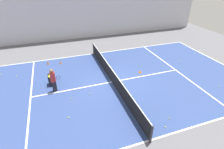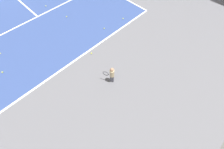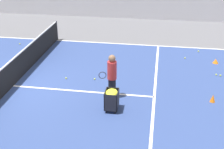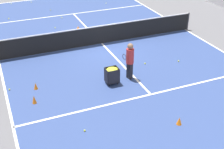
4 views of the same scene
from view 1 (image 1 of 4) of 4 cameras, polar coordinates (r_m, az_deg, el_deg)
The scene contains 31 objects.
ground_plane at distance 13.23m, azimuth -0.00°, elevation -2.47°, with size 35.36×35.36×0.00m, color #5B5B60.
court_playing_area at distance 13.23m, azimuth -0.00°, elevation -2.46°, with size 11.28×20.85×0.00m.
line_baseline_near at distance 18.95m, azimuth 31.38°, elevation 3.51°, with size 11.28×0.10×0.00m, color white.
line_sideline_left at distance 9.40m, azimuth 12.07°, elevation -20.34°, with size 0.10×20.85×0.00m, color white.
line_sideline_right at distance 18.03m, azimuth -5.91°, elevation 6.81°, with size 0.10×20.85×0.00m, color white.
line_service_near at distance 15.79m, azimuth 20.07°, elevation 1.40°, with size 11.28×0.10×0.00m, color white.
line_service_far at distance 12.89m, azimuth -25.04°, elevation -6.74°, with size 11.28×0.10×0.00m, color white.
line_centre_service at distance 13.23m, azimuth -0.00°, elevation -2.45°, with size 0.10×11.47×0.00m, color white.
hall_enclosure_right at distance 22.03m, azimuth -10.05°, elevation 21.17°, with size 0.15×31.66×7.59m.
tennis_net at distance 12.93m, azimuth -0.00°, elevation -0.35°, with size 11.58×0.10×1.10m.
coach_at_net at distance 12.40m, azimuth -18.70°, elevation -1.31°, with size 0.41×0.68×1.73m.
ball_cart at distance 13.43m, azimuth -19.18°, elevation -1.07°, with size 0.57×0.46×0.78m.
training_cone_2 at distance 14.57m, azimuth 9.14°, elevation 0.98°, with size 0.25×0.25×0.22m, color orange.
training_cone_3 at distance 16.46m, azimuth -16.54°, elevation 3.83°, with size 0.17×0.17×0.31m, color orange.
training_cone_4 at distance 16.70m, azimuth -20.21°, elevation 3.65°, with size 0.18×0.18×0.35m, color orange.
tennis_ball_0 at distance 20.96m, azimuth 22.96°, elevation 8.06°, with size 0.07×0.07×0.07m, color yellow.
tennis_ball_2 at distance 14.91m, azimuth 31.51°, elevation -3.21°, with size 0.07×0.07×0.07m, color yellow.
tennis_ball_4 at distance 10.53m, azimuth -14.05°, elevation -13.48°, with size 0.07×0.07×0.07m, color yellow.
tennis_ball_6 at distance 16.13m, azimuth 16.30°, elevation 2.82°, with size 0.07×0.07×0.07m, color yellow.
tennis_ball_8 at distance 17.52m, azimuth 21.14°, elevation 4.20°, with size 0.07×0.07×0.07m, color yellow.
tennis_ball_10 at distance 10.15m, azimuth 16.97°, elevation -16.09°, with size 0.07×0.07×0.07m, color yellow.
tennis_ball_12 at distance 12.03m, azimuth -7.33°, elevation -6.30°, with size 0.07×0.07×0.07m, color yellow.
tennis_ball_13 at distance 19.83m, azimuth 25.31°, elevation 6.31°, with size 0.07×0.07×0.07m, color yellow.
tennis_ball_15 at distance 15.91m, azimuth -28.72°, elevation -0.34°, with size 0.07×0.07×0.07m, color yellow.
tennis_ball_16 at distance 16.77m, azimuth -32.41°, elevation 0.09°, with size 0.07×0.07×0.07m, color yellow.
tennis_ball_17 at distance 19.32m, azimuth 13.78°, elevation 7.83°, with size 0.07×0.07×0.07m, color yellow.
tennis_ball_18 at distance 10.70m, azimuth 18.08°, elevation -13.38°, with size 0.07×0.07×0.07m, color yellow.
tennis_ball_19 at distance 19.38m, azimuth 30.99°, elevation 4.27°, with size 0.07×0.07×0.07m, color yellow.
tennis_ball_21 at distance 15.94m, azimuth 9.46°, elevation 3.35°, with size 0.07×0.07×0.07m, color yellow.
tennis_ball_22 at distance 17.49m, azimuth -15.66°, elevation 5.14°, with size 0.07×0.07×0.07m, color yellow.
tennis_ball_23 at distance 11.83m, azimuth -13.01°, elevation -7.68°, with size 0.07×0.07×0.07m, color yellow.
Camera 1 is at (-10.49, 3.63, 7.19)m, focal length 28.00 mm.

